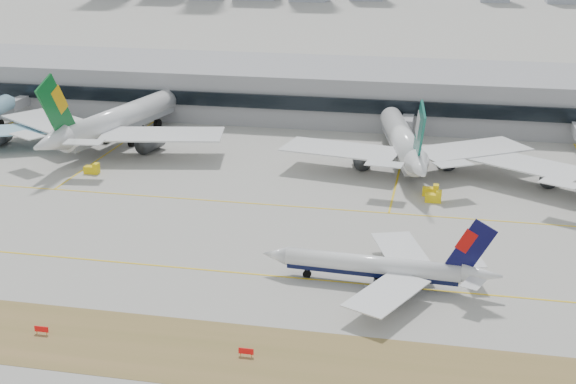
% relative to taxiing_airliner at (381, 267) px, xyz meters
% --- Properties ---
extents(ground, '(3000.00, 3000.00, 0.00)m').
position_rel_taxiing_airliner_xyz_m(ground, '(-28.91, 4.89, -3.31)').
color(ground, '#A8A59D').
rests_on(ground, ground).
extents(taxiing_airliner, '(40.90, 35.50, 13.74)m').
position_rel_taxiing_airliner_xyz_m(taxiing_airliner, '(0.00, 0.00, 0.00)').
color(taxiing_airliner, white).
rests_on(taxiing_airliner, ground).
extents(widebody_eva, '(67.27, 66.74, 24.43)m').
position_rel_taxiing_airliner_xyz_m(widebody_eva, '(-78.30, 72.14, 3.18)').
color(widebody_eva, white).
rests_on(widebody_eva, ground).
extents(widebody_cathay, '(60.96, 60.57, 22.20)m').
position_rel_taxiing_airliner_xyz_m(widebody_cathay, '(-0.96, 69.19, 2.59)').
color(widebody_cathay, white).
rests_on(widebody_cathay, ground).
extents(terminal, '(280.00, 43.10, 15.00)m').
position_rel_taxiing_airliner_xyz_m(terminal, '(-28.91, 119.72, 4.19)').
color(terminal, gray).
rests_on(terminal, ground).
extents(hold_sign_left, '(2.20, 0.15, 1.35)m').
position_rel_taxiing_airliner_xyz_m(hold_sign_left, '(-48.17, -27.11, -2.43)').
color(hold_sign_left, red).
rests_on(hold_sign_left, ground).
extents(hold_sign_right, '(2.20, 0.15, 1.35)m').
position_rel_taxiing_airliner_xyz_m(hold_sign_right, '(-16.51, -27.11, -2.43)').
color(hold_sign_right, red).
rests_on(hold_sign_right, ground).
extents(gse_b, '(3.55, 2.00, 2.60)m').
position_rel_taxiing_airliner_xyz_m(gse_b, '(-74.27, 47.79, -2.27)').
color(gse_b, yellow).
rests_on(gse_b, ground).
extents(gse_c, '(3.55, 2.00, 2.60)m').
position_rel_taxiing_airliner_xyz_m(gse_c, '(6.82, 48.05, -2.27)').
color(gse_c, yellow).
rests_on(gse_c, ground).
extents(gse_extra, '(3.55, 2.00, 2.60)m').
position_rel_taxiing_airliner_xyz_m(gse_extra, '(7.58, 43.94, -2.27)').
color(gse_extra, yellow).
rests_on(gse_extra, ground).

